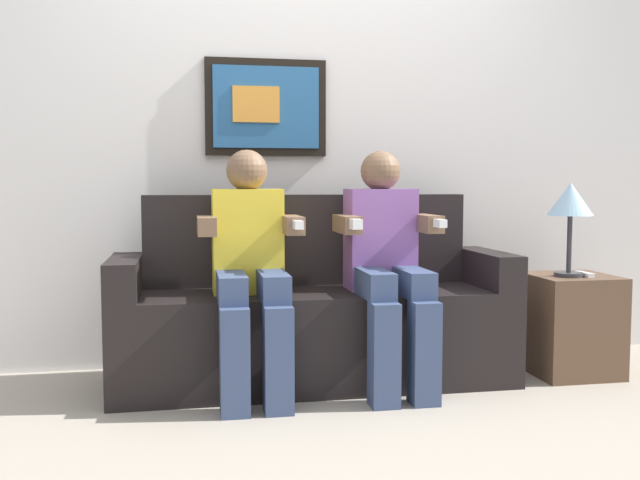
# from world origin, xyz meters

# --- Properties ---
(ground_plane) EXTENTS (5.57, 5.57, 0.00)m
(ground_plane) POSITION_xyz_m (0.00, 0.00, 0.00)
(ground_plane) COLOR #9E9384
(back_wall_assembly) EXTENTS (4.29, 0.10, 2.60)m
(back_wall_assembly) POSITION_xyz_m (-0.01, 0.76, 1.30)
(back_wall_assembly) COLOR silver
(back_wall_assembly) RESTS_ON ground_plane
(couch) EXTENTS (1.89, 0.58, 0.90)m
(couch) POSITION_xyz_m (0.00, 0.33, 0.31)
(couch) COLOR black
(couch) RESTS_ON ground_plane
(person_on_left) EXTENTS (0.46, 0.56, 1.11)m
(person_on_left) POSITION_xyz_m (-0.32, 0.16, 0.61)
(person_on_left) COLOR yellow
(person_on_left) RESTS_ON ground_plane
(person_on_right) EXTENTS (0.46, 0.56, 1.11)m
(person_on_right) POSITION_xyz_m (0.32, 0.16, 0.61)
(person_on_right) COLOR #8C59A5
(person_on_right) RESTS_ON ground_plane
(side_table_right) EXTENTS (0.40, 0.40, 0.50)m
(side_table_right) POSITION_xyz_m (1.29, 0.22, 0.25)
(side_table_right) COLOR brown
(side_table_right) RESTS_ON ground_plane
(table_lamp) EXTENTS (0.22, 0.22, 0.46)m
(table_lamp) POSITION_xyz_m (1.25, 0.17, 0.86)
(table_lamp) COLOR #333338
(table_lamp) RESTS_ON side_table_right
(spare_remote_on_table) EXTENTS (0.04, 0.13, 0.02)m
(spare_remote_on_table) POSITION_xyz_m (1.33, 0.17, 0.51)
(spare_remote_on_table) COLOR white
(spare_remote_on_table) RESTS_ON side_table_right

